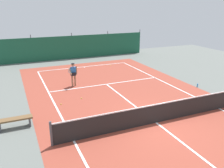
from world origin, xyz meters
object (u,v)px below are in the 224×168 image
at_px(tennis_net, 157,113).
at_px(tennis_ball_midcourt, 61,104).
at_px(parked_car, 63,48).
at_px(tennis_ball_near_player, 81,98).
at_px(tennis_player, 73,73).
at_px(courtside_bench, 15,121).
at_px(water_bottle, 197,85).
at_px(tennis_ball_by_sideline, 110,65).

distance_m(tennis_net, tennis_ball_midcourt, 5.56).
bearing_deg(tennis_ball_midcourt, parked_car, 76.85).
bearing_deg(tennis_ball_near_player, tennis_ball_midcourt, -163.81).
height_order(tennis_net, tennis_player, tennis_player).
xyz_separation_m(courtside_bench, water_bottle, (11.92, 1.14, -0.25)).
bearing_deg(tennis_player, water_bottle, 157.65).
xyz_separation_m(tennis_ball_by_sideline, water_bottle, (3.14, -8.10, 0.09)).
xyz_separation_m(tennis_ball_near_player, courtside_bench, (-3.86, -2.23, 0.34)).
xyz_separation_m(tennis_net, courtside_bench, (-6.31, 2.20, -0.14)).
relative_size(tennis_ball_midcourt, parked_car, 0.02).
bearing_deg(tennis_net, courtside_bench, 160.76).
distance_m(tennis_ball_near_player, courtside_bench, 4.47).
bearing_deg(tennis_ball_near_player, tennis_player, 85.24).
distance_m(tennis_ball_near_player, tennis_ball_by_sideline, 8.56).
bearing_deg(courtside_bench, tennis_net, -19.24).
distance_m(tennis_player, tennis_ball_near_player, 2.73).
bearing_deg(water_bottle, courtside_bench, -174.55).
height_order(tennis_ball_by_sideline, water_bottle, water_bottle).
distance_m(tennis_player, tennis_ball_by_sideline, 6.55).
bearing_deg(tennis_ball_midcourt, tennis_player, 62.32).
height_order(tennis_ball_near_player, water_bottle, water_bottle).
height_order(tennis_player, tennis_ball_near_player, tennis_player).
distance_m(courtside_bench, water_bottle, 11.98).
height_order(courtside_bench, water_bottle, courtside_bench).
relative_size(tennis_player, courtside_bench, 1.03).
relative_size(tennis_net, tennis_player, 6.17).
distance_m(tennis_player, parked_car, 11.28).
xyz_separation_m(tennis_ball_midcourt, water_bottle, (9.40, -0.71, 0.09)).
bearing_deg(courtside_bench, tennis_ball_by_sideline, 46.44).
distance_m(tennis_net, courtside_bench, 6.68).
distance_m(tennis_ball_midcourt, tennis_ball_by_sideline, 9.68).
bearing_deg(tennis_net, parked_car, 91.56).
height_order(tennis_net, water_bottle, tennis_net).
height_order(tennis_ball_midcourt, courtside_bench, courtside_bench).
height_order(tennis_net, tennis_ball_by_sideline, tennis_net).
bearing_deg(tennis_ball_midcourt, water_bottle, -4.29).
relative_size(tennis_net, tennis_ball_by_sideline, 153.33).
xyz_separation_m(tennis_net, tennis_ball_midcourt, (-3.78, 4.04, -0.48)).
bearing_deg(parked_car, tennis_ball_near_player, -93.87).
relative_size(tennis_net, courtside_bench, 6.33).
distance_m(tennis_player, water_bottle, 8.70).
relative_size(courtside_bench, water_bottle, 6.67).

